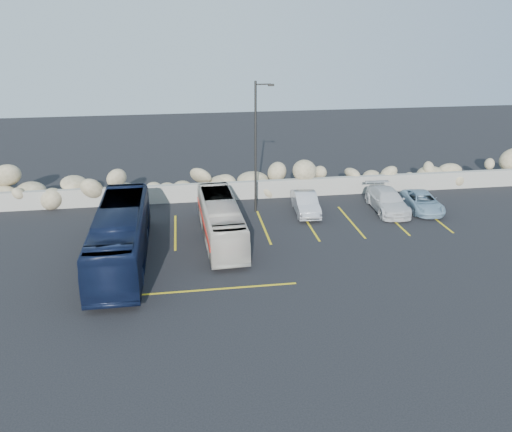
{
  "coord_description": "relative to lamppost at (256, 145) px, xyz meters",
  "views": [
    {
      "loc": [
        -1.79,
        -19.43,
        11.35
      ],
      "look_at": [
        1.71,
        4.0,
        1.91
      ],
      "focal_mm": 35.0,
      "sensor_mm": 36.0,
      "label": 1
    }
  ],
  "objects": [
    {
      "name": "vintage_bus",
      "position": [
        -2.54,
        -3.87,
        -3.18
      ],
      "size": [
        2.2,
        8.1,
        2.24
      ],
      "primitive_type": "imported",
      "rotation": [
        0.0,
        0.0,
        0.04
      ],
      "color": "silver",
      "rests_on": "ground"
    },
    {
      "name": "car_b",
      "position": [
        2.99,
        -0.65,
        -3.66
      ],
      "size": [
        1.57,
        3.91,
        1.26
      ],
      "primitive_type": "imported",
      "rotation": [
        0.0,
        0.0,
        -0.06
      ],
      "color": "#B1B2B7",
      "rests_on": "ground"
    },
    {
      "name": "parking_lines",
      "position": [
        2.09,
        -3.93,
        -4.29
      ],
      "size": [
        18.16,
        9.36,
        0.01
      ],
      "color": "gold",
      "rests_on": "ground"
    },
    {
      "name": "riprap_pile",
      "position": [
        -2.56,
        3.7,
        -3.0
      ],
      "size": [
        54.0,
        2.8,
        2.6
      ],
      "primitive_type": null,
      "color": "#9A8B65",
      "rests_on": "ground"
    },
    {
      "name": "lamppost",
      "position": [
        0.0,
        0.0,
        0.0
      ],
      "size": [
        1.14,
        0.18,
        8.0
      ],
      "color": "#282624",
      "rests_on": "ground"
    },
    {
      "name": "car_d",
      "position": [
        10.41,
        -1.28,
        -3.75
      ],
      "size": [
        2.19,
        4.1,
        1.1
      ],
      "primitive_type": "imported",
      "rotation": [
        0.0,
        0.0,
        -0.1
      ],
      "color": "#82A3B9",
      "rests_on": "ground"
    },
    {
      "name": "tour_coach",
      "position": [
        -7.63,
        -5.79,
        -2.91
      ],
      "size": [
        2.37,
        9.94,
        2.77
      ],
      "primitive_type": "imported",
      "rotation": [
        0.0,
        0.0,
        0.0
      ],
      "color": "black",
      "rests_on": "ground"
    },
    {
      "name": "car_c",
      "position": [
        8.18,
        -1.01,
        -3.64
      ],
      "size": [
        2.07,
        4.63,
        1.32
      ],
      "primitive_type": "imported",
      "rotation": [
        0.0,
        0.0,
        -0.05
      ],
      "color": "silver",
      "rests_on": "ground"
    },
    {
      "name": "ground",
      "position": [
        -2.56,
        -9.5,
        -4.3
      ],
      "size": [
        90.0,
        90.0,
        0.0
      ],
      "primitive_type": "plane",
      "color": "black",
      "rests_on": "ground"
    },
    {
      "name": "seawall",
      "position": [
        -2.56,
        2.5,
        -3.7
      ],
      "size": [
        60.0,
        0.4,
        1.2
      ],
      "primitive_type": "cube",
      "color": "gray",
      "rests_on": "ground"
    }
  ]
}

